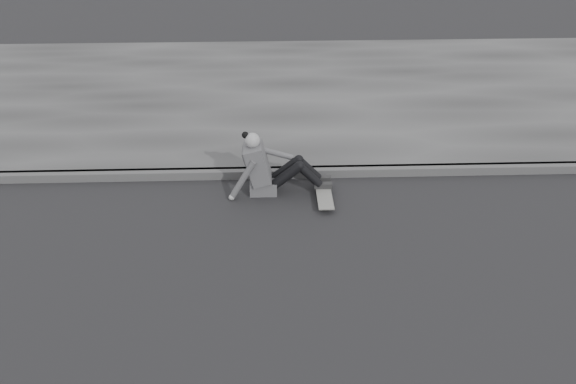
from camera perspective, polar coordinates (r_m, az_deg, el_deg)
The scene contains 5 objects.
ground at distance 6.88m, azimuth -3.01°, elevation -9.00°, with size 80.00×80.00×0.00m, color black.
curb at distance 9.01m, azimuth -2.87°, elevation 1.70°, with size 24.00×0.16×0.12m, color #444444.
sidewalk at distance 11.75m, azimuth -2.76°, elevation 8.71°, with size 24.00×6.00×0.12m, color #373737.
skateboard at distance 8.46m, azimuth 3.23°, elevation -0.25°, with size 0.20×0.78×0.09m.
seated_woman at distance 8.50m, azimuth -1.80°, elevation 2.18°, with size 1.38×0.46×0.88m.
Camera 1 is at (0.16, -5.35, 4.33)m, focal length 40.00 mm.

